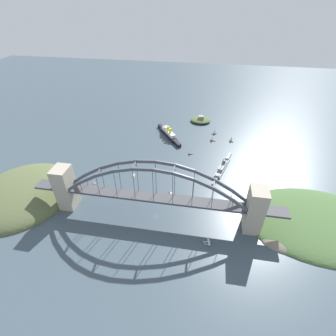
# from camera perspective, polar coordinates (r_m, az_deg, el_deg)

# --- Properties ---
(ground_plane) EXTENTS (1400.00, 1400.00, 0.00)m
(ground_plane) POSITION_cam_1_polar(r_m,az_deg,el_deg) (282.65, -2.80, -10.83)
(ground_plane) COLOR #3D4C56
(harbor_arch_bridge) EXTENTS (268.20, 20.69, 70.08)m
(harbor_arch_bridge) POSITION_cam_1_polar(r_m,az_deg,el_deg) (262.95, -2.97, -6.66)
(harbor_arch_bridge) COLOR #ADA38E
(harbor_arch_bridge) RESTS_ON ground
(headland_west_shore) EXTENTS (119.65, 128.89, 31.41)m
(headland_west_shore) POSITION_cam_1_polar(r_m,az_deg,el_deg) (354.44, -30.71, -5.53)
(headland_west_shore) COLOR #515B38
(headland_west_shore) RESTS_ON ground
(headland_east_shore) EXTENTS (164.72, 112.80, 17.43)m
(headland_east_shore) POSITION_cam_1_polar(r_m,az_deg,el_deg) (317.90, 31.10, -10.96)
(headland_east_shore) COLOR #476638
(headland_east_shore) RESTS_ON ground
(ocean_liner) EXTENTS (51.26, 70.39, 17.84)m
(ocean_liner) POSITION_cam_1_polar(r_m,az_deg,el_deg) (425.32, 0.17, 7.83)
(ocean_liner) COLOR black
(ocean_liner) RESTS_ON ground
(naval_cruiser) EXTENTS (28.28, 80.36, 17.61)m
(naval_cruiser) POSITION_cam_1_polar(r_m,az_deg,el_deg) (355.13, 12.38, 0.22)
(naval_cruiser) COLOR gray
(naval_cruiser) RESTS_ON ground
(fort_island_mid_harbor) EXTENTS (36.92, 32.16, 11.99)m
(fort_island_mid_harbor) POSITION_cam_1_polar(r_m,az_deg,el_deg) (482.31, 7.47, 10.90)
(fort_island_mid_harbor) COLOR #4C6038
(fort_island_mid_harbor) RESTS_ON ground
(seaplane_taxiing_near_bridge) EXTENTS (8.46, 9.74, 4.65)m
(seaplane_taxiing_near_bridge) POSITION_cam_1_polar(r_m,az_deg,el_deg) (259.90, 9.07, -16.42)
(seaplane_taxiing_near_bridge) COLOR #B7B7B2
(seaplane_taxiing_near_bridge) RESTS_ON ground
(small_boat_0) EXTENTS (6.96, 8.42, 9.20)m
(small_boat_0) POSITION_cam_1_polar(r_m,az_deg,el_deg) (425.14, 14.32, 6.51)
(small_boat_0) COLOR #2D6B3D
(small_boat_0) RESTS_ON ground
(small_boat_1) EXTENTS (10.28, 7.85, 10.15)m
(small_boat_1) POSITION_cam_1_polar(r_m,az_deg,el_deg) (442.19, 10.71, 8.29)
(small_boat_1) COLOR #234C8C
(small_boat_1) RESTS_ON ground
(small_boat_2) EXTENTS (6.62, 4.32, 7.85)m
(small_boat_2) POSITION_cam_1_polar(r_m,az_deg,el_deg) (333.40, -16.67, -3.16)
(small_boat_2) COLOR #B2231E
(small_boat_2) RESTS_ON ground
(small_boat_3) EXTENTS (9.57, 6.22, 9.04)m
(small_boat_3) POSITION_cam_1_polar(r_m,az_deg,el_deg) (420.05, 10.12, 6.72)
(small_boat_3) COLOR brown
(small_boat_3) RESTS_ON ground
(small_boat_4) EXTENTS (7.37, 4.20, 7.30)m
(small_boat_4) POSITION_cam_1_polar(r_m,az_deg,el_deg) (379.95, 5.08, 3.65)
(small_boat_4) COLOR #234C8C
(small_boat_4) RESTS_ON ground
(small_boat_5) EXTENTS (3.24, 9.01, 2.27)m
(small_boat_5) POSITION_cam_1_polar(r_m,az_deg,el_deg) (337.92, -7.81, -1.76)
(small_boat_5) COLOR gold
(small_boat_5) RESTS_ON ground
(small_boat_6) EXTENTS (7.15, 10.01, 2.24)m
(small_boat_6) POSITION_cam_1_polar(r_m,az_deg,el_deg) (306.60, 0.74, -5.99)
(small_boat_6) COLOR #B2231E
(small_boat_6) RESTS_ON ground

